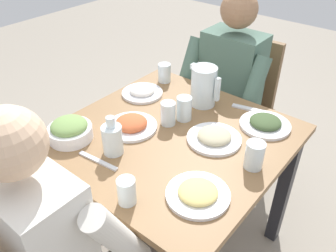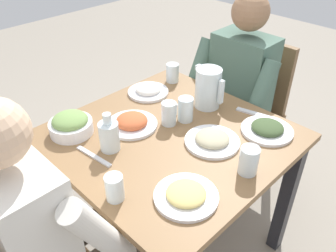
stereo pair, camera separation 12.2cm
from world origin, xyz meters
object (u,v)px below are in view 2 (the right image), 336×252
at_px(dining_table, 170,157).
at_px(water_glass_center, 114,188).
at_px(diner_near, 58,226).
at_px(water_glass_near_left, 169,113).
at_px(water_glass_far_left, 249,161).
at_px(diner_far, 230,96).
at_px(water_pitcher, 208,88).
at_px(plate_beans, 212,140).
at_px(water_glass_by_pitcher, 172,73).
at_px(plate_rice_curry, 132,122).
at_px(plate_dolmas, 267,129).
at_px(salad_bowl, 71,124).
at_px(plate_yoghurt, 148,90).
at_px(plate_fries, 186,195).
at_px(chair_far, 248,105).
at_px(salt_shaker, 174,109).
at_px(water_glass_near_right, 186,109).
at_px(oil_carafe, 109,137).

bearing_deg(dining_table, water_glass_center, -72.32).
distance_m(diner_near, water_glass_near_left, 0.64).
bearing_deg(water_glass_center, water_glass_far_left, 60.39).
xyz_separation_m(diner_far, water_pitcher, (0.06, -0.27, 0.18)).
bearing_deg(diner_far, water_pitcher, -78.40).
relative_size(plate_beans, water_glass_by_pitcher, 2.29).
bearing_deg(diner_far, plate_rice_curry, -96.04).
bearing_deg(plate_dolmas, water_glass_far_left, -72.68).
relative_size(water_pitcher, plate_rice_curry, 0.85).
bearing_deg(plate_dolmas, water_pitcher, -177.15).
distance_m(salad_bowl, water_glass_far_left, 0.74).
relative_size(plate_yoghurt, plate_fries, 0.93).
relative_size(diner_near, plate_fries, 5.42).
bearing_deg(dining_table, chair_far, 97.14).
height_order(chair_far, diner_near, diner_near).
relative_size(diner_far, water_glass_by_pitcher, 12.13).
bearing_deg(diner_far, water_glass_center, -76.98).
distance_m(diner_near, plate_yoghurt, 0.82).
bearing_deg(plate_dolmas, water_glass_by_pitcher, 175.60).
bearing_deg(plate_dolmas, diner_far, 145.51).
height_order(plate_rice_curry, salt_shaker, salt_shaker).
distance_m(salad_bowl, water_glass_near_left, 0.42).
relative_size(diner_far, water_pitcher, 6.29).
relative_size(salad_bowl, water_glass_center, 1.90).
height_order(dining_table, water_glass_far_left, water_glass_far_left).
bearing_deg(diner_far, salt_shaker, -90.14).
bearing_deg(salt_shaker, diner_near, -80.39).
relative_size(chair_far, salt_shaker, 16.66).
relative_size(plate_yoghurt, water_glass_near_right, 1.87).
height_order(dining_table, plate_fries, plate_fries).
bearing_deg(plate_dolmas, water_glass_near_right, -150.20).
bearing_deg(water_glass_far_left, water_glass_by_pitcher, 155.40).
xyz_separation_m(water_pitcher, plate_rice_curry, (-0.12, -0.36, -0.08)).
xyz_separation_m(plate_yoghurt, plate_fries, (0.62, -0.39, -0.00)).
relative_size(chair_far, water_glass_center, 9.38).
height_order(dining_table, water_pitcher, water_pitcher).
height_order(plate_beans, water_glass_near_right, water_glass_near_right).
relative_size(diner_far, salad_bowl, 6.54).
height_order(plate_fries, salt_shaker, salt_shaker).
distance_m(plate_dolmas, salt_shaker, 0.42).
bearing_deg(plate_fries, plate_dolmas, 91.44).
distance_m(dining_table, salt_shaker, 0.22).
relative_size(water_glass_near_right, salt_shaker, 2.04).
xyz_separation_m(plate_rice_curry, oil_carafe, (0.06, -0.16, 0.04)).
xyz_separation_m(diner_near, salt_shaker, (-0.12, 0.69, 0.11)).
bearing_deg(plate_beans, plate_fries, -66.53).
bearing_deg(salad_bowl, water_pitcher, 65.14).
distance_m(salad_bowl, oil_carafe, 0.21).
xyz_separation_m(dining_table, plate_beans, (0.16, 0.08, 0.14)).
xyz_separation_m(plate_yoghurt, salt_shaker, (0.23, -0.05, 0.01)).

